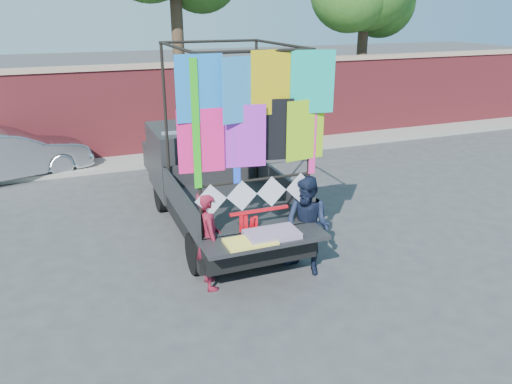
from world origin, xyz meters
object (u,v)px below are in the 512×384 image
object	(u,v)px
pickup_truck	(207,175)
man	(307,226)
woman	(209,240)
sedan	(7,154)

from	to	relation	value
pickup_truck	man	size ratio (longest dim) A/B	3.45
woman	sedan	bearing A→B (deg)	27.21
sedan	woman	distance (m)	7.53
sedan	man	size ratio (longest dim) A/B	2.37
woman	man	world-z (taller)	man
sedan	man	world-z (taller)	man
woman	man	bearing A→B (deg)	-93.19
woman	pickup_truck	bearing A→B (deg)	-13.76
pickup_truck	sedan	xyz separation A→B (m)	(-3.99, 4.10, -0.25)
man	woman	bearing A→B (deg)	-127.81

